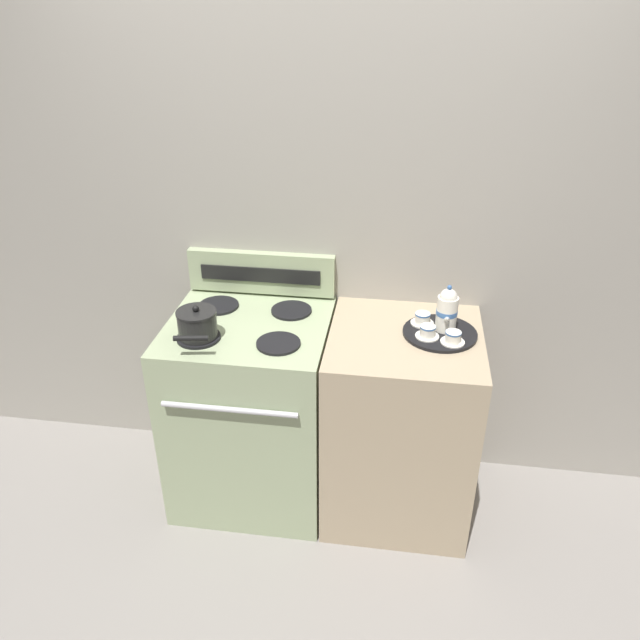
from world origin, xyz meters
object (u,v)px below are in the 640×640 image
Objects in this scene: saucepan at (197,324)px; teacup_front at (422,318)px; stove at (252,410)px; serving_tray at (440,333)px; teacup_right at (453,337)px; creamer_jug at (443,313)px; teacup_left at (428,332)px; teapot at (447,310)px.

saucepan reaches higher than teacup_front.
serving_tray is (0.83, 0.03, 0.47)m from stove.
creamer_jug is (-0.04, 0.19, 0.01)m from teacup_right.
teacup_front is (0.93, 0.24, -0.03)m from saucepan.
creamer_jug reaches higher than teacup_left.
creamer_jug is at bearing 9.46° from stove.
teacup_right is at bearing -60.18° from serving_tray.
saucepan is at bearing -165.26° from teacup_front.
teacup_right reaches higher than stove.
stove is 2.99× the size of serving_tray.
teacup_left is at bearing -136.11° from teapot.
teapot is at bearing -82.81° from creamer_jug.
saucepan reaches higher than stove.
teapot reaches higher than saucepan.
serving_tray is 0.08m from teacup_left.
saucepan is at bearing -168.65° from teapot.
teacup_right is (0.03, -0.11, -0.07)m from teapot.
teacup_right is at bearing -78.82° from creamer_jug.
stove is 1.03m from teapot.
teapot reaches higher than teacup_front.
teapot reaches higher than stove.
stove is at bearing 41.40° from saucepan.
teapot is 0.11m from creamer_jug.
teacup_right is 1.52× the size of creamer_jug.
teapot is (0.85, 0.06, 0.57)m from stove.
stove is at bearing 176.72° from teacup_right.
saucepan is 2.54× the size of teacup_left.
saucepan is at bearing -164.01° from creamer_jug.
serving_tray is at bearing -95.64° from creamer_jug.
teacup_front is at bearing 141.55° from serving_tray.
saucepan is 0.96m from teacup_left.
serving_tray is at bearing -38.45° from teacup_front.
creamer_jug is (0.01, 0.11, 0.04)m from serving_tray.
teacup_left is at bearing -112.46° from creamer_jug.
teapot is (0.02, 0.02, 0.10)m from serving_tray.
creamer_jug is at bearing 67.54° from teacup_left.
saucepan reaches higher than teacup_left.
serving_tray is 0.10m from teacup_front.
teacup_front is 0.10m from creamer_jug.
serving_tray is 3.15× the size of teacup_front.
saucepan is 1.05m from teacup_right.
saucepan is 1.22× the size of teapot.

